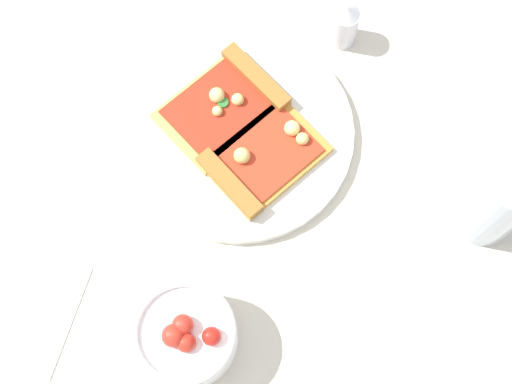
# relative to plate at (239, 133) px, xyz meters

# --- Properties ---
(ground_plane) EXTENTS (2.40, 2.40, 0.00)m
(ground_plane) POSITION_rel_plate_xyz_m (0.04, 0.06, -0.01)
(ground_plane) COLOR beige
(ground_plane) RESTS_ON ground
(plate) EXTENTS (0.27, 0.27, 0.01)m
(plate) POSITION_rel_plate_xyz_m (0.00, 0.00, 0.00)
(plate) COLOR silver
(plate) RESTS_ON ground_plane
(pizza_slice_near) EXTENTS (0.15, 0.13, 0.02)m
(pizza_slice_near) POSITION_rel_plate_xyz_m (-0.02, -0.03, 0.01)
(pizza_slice_near) COLOR #E5B256
(pizza_slice_near) RESTS_ON plate
(pizza_slice_far) EXTENTS (0.15, 0.12, 0.03)m
(pizza_slice_far) POSITION_rel_plate_xyz_m (0.02, 0.04, 0.01)
(pizza_slice_far) COLOR gold
(pizza_slice_far) RESTS_ON plate
(salad_bowl) EXTENTS (0.11, 0.11, 0.08)m
(salad_bowl) POSITION_rel_plate_xyz_m (0.23, 0.09, 0.03)
(salad_bowl) COLOR white
(salad_bowl) RESTS_ON ground_plane
(soda_glass) EXTENTS (0.07, 0.07, 0.13)m
(soda_glass) POSITION_rel_plate_xyz_m (-0.07, 0.28, 0.05)
(soda_glass) COLOR silver
(soda_glass) RESTS_ON ground_plane
(paper_napkin) EXTENTS (0.17, 0.18, 0.00)m
(paper_napkin) POSITION_rel_plate_xyz_m (0.31, -0.09, -0.01)
(paper_napkin) COLOR white
(paper_napkin) RESTS_ON ground_plane
(pepper_shaker) EXTENTS (0.03, 0.03, 0.07)m
(pepper_shaker) POSITION_rel_plate_xyz_m (-0.18, 0.03, 0.03)
(pepper_shaker) COLOR silver
(pepper_shaker) RESTS_ON ground_plane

